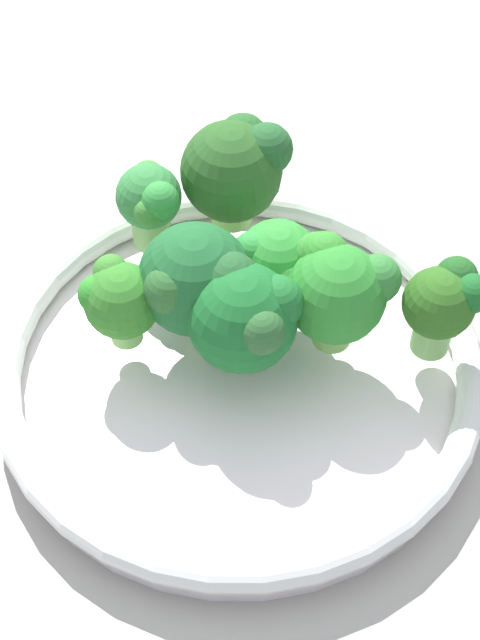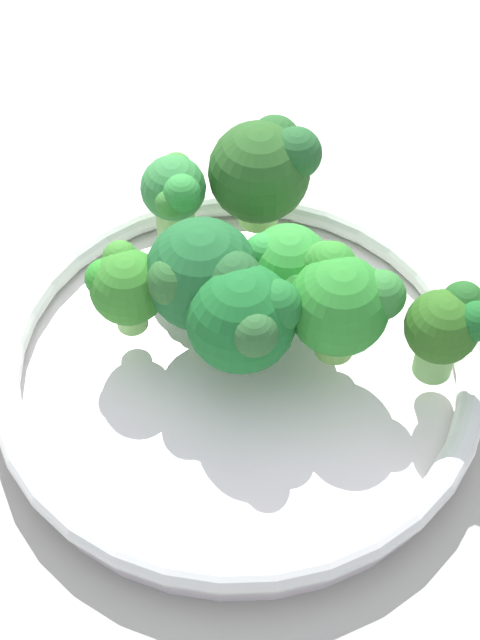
% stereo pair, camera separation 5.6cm
% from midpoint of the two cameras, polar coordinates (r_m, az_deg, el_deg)
% --- Properties ---
extents(ground_plane, '(1.30, 1.30, 0.03)m').
position_cam_midpoint_polar(ground_plane, '(0.63, -3.91, -2.60)').
color(ground_plane, '#A5A299').
extents(bowl, '(0.30, 0.30, 0.03)m').
position_cam_midpoint_polar(bowl, '(0.59, -2.69, -3.00)').
color(bowl, white).
rests_on(bowl, ground_plane).
extents(broccoli_floret_0, '(0.07, 0.07, 0.07)m').
position_cam_midpoint_polar(broccoli_floret_0, '(0.56, -5.19, 2.10)').
color(broccoli_floret_0, '#90D05E').
rests_on(broccoli_floret_0, bowl).
extents(broccoli_floret_1, '(0.05, 0.05, 0.06)m').
position_cam_midpoint_polar(broccoli_floret_1, '(0.57, -9.86, 1.03)').
color(broccoli_floret_1, '#86C961').
rests_on(broccoli_floret_1, bowl).
extents(broccoli_floret_2, '(0.07, 0.07, 0.07)m').
position_cam_midpoint_polar(broccoli_floret_2, '(0.56, 2.83, 1.71)').
color(broccoli_floret_2, '#78B650').
rests_on(broccoli_floret_2, bowl).
extents(broccoli_floret_3, '(0.07, 0.07, 0.07)m').
position_cam_midpoint_polar(broccoli_floret_3, '(0.63, -2.80, 8.75)').
color(broccoli_floret_3, '#99DA65').
rests_on(broccoli_floret_3, bowl).
extents(broccoli_floret_4, '(0.05, 0.04, 0.06)m').
position_cam_midpoint_polar(broccoli_floret_4, '(0.62, -7.85, 6.78)').
color(broccoli_floret_4, '#87C166').
rests_on(broccoli_floret_4, bowl).
extents(broccoli_floret_5, '(0.05, 0.05, 0.06)m').
position_cam_midpoint_polar(broccoli_floret_5, '(0.58, -0.61, 3.14)').
color(broccoli_floret_5, '#88B05F').
rests_on(broccoli_floret_5, bowl).
extents(broccoli_floret_6, '(0.07, 0.07, 0.07)m').
position_cam_midpoint_polar(broccoli_floret_6, '(0.55, -2.84, -0.19)').
color(broccoli_floret_6, '#7DB760').
rests_on(broccoli_floret_6, bowl).
extents(broccoli_floret_7, '(0.04, 0.05, 0.06)m').
position_cam_midpoint_polar(broccoli_floret_7, '(0.56, 9.05, 0.87)').
color(broccoli_floret_7, '#82C265').
rests_on(broccoli_floret_7, bowl).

